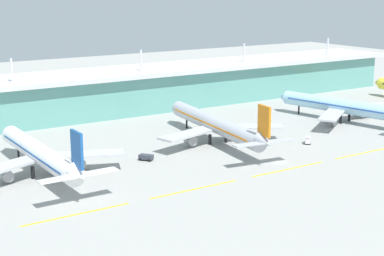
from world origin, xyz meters
TOP-DOWN VIEW (x-y plane):
  - ground_plane at (0.00, 0.00)m, footprint 600.00×600.00m
  - terminal_building at (-0.00, 97.15)m, footprint 288.00×34.00m
  - airliner_near_middle at (-67.74, 26.93)m, footprint 48.80×64.16m
  - airliner_center at (-3.26, 30.14)m, footprint 48.43×71.20m
  - airliner_far_middle at (59.02, 29.62)m, footprint 47.79×62.72m
  - taxiway_stripe_west at (-71.00, -7.64)m, footprint 28.00×0.70m
  - taxiway_stripe_mid_west at (-37.00, -7.64)m, footprint 28.00×0.70m
  - taxiway_stripe_centre at (-3.00, -7.64)m, footprint 28.00×0.70m
  - taxiway_stripe_mid_east at (31.00, -7.64)m, footprint 28.00×0.70m
  - pushback_tug at (-34.70, 24.03)m, footprint 4.52×4.97m
  - baggage_cart at (22.80, 11.19)m, footprint 3.77×3.87m

SIDE VIEW (x-z plane):
  - ground_plane at x=0.00m, z-range 0.00..0.00m
  - taxiway_stripe_west at x=-71.00m, z-range 0.00..0.04m
  - taxiway_stripe_mid_west at x=-37.00m, z-range 0.00..0.04m
  - taxiway_stripe_centre at x=-3.00m, z-range 0.00..0.04m
  - taxiway_stripe_mid_east at x=31.00m, z-range 0.00..0.04m
  - pushback_tug at x=-34.70m, z-range 0.18..2.03m
  - baggage_cart at x=22.80m, z-range 0.02..2.50m
  - airliner_far_middle at x=59.02m, z-range -3.00..15.90m
  - airliner_near_middle at x=-67.74m, z-range -3.00..15.90m
  - airliner_center at x=-3.26m, z-range -2.99..15.91m
  - terminal_building at x=0.00m, z-range -4.30..22.84m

